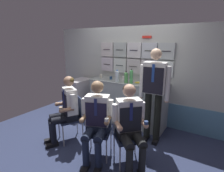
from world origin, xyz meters
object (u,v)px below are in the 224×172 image
Objects in this scene: water_bottle_blue_cap at (117,76)px; paper_cup_blue at (124,78)px; snack_banana at (139,83)px; service_trolley at (80,95)px; crew_member_standing at (154,88)px; folding_chair_right at (99,124)px; folding_chair_left at (75,114)px; crew_member_left at (66,107)px; crew_member_near_trolley at (130,123)px; folding_chair_near_trolley at (127,129)px; crew_member_right at (96,118)px.

water_bottle_blue_cap is 0.29m from paper_cup_blue.
water_bottle_blue_cap reaches higher than snack_banana.
crew_member_standing is at bearing -9.40° from service_trolley.
paper_cup_blue is 0.48m from snack_banana.
water_bottle_blue_cap is at bearing 105.47° from folding_chair_right.
folding_chair_right is at bearing -74.53° from water_bottle_blue_cap.
water_bottle_blue_cap is at bearing 70.72° from folding_chair_left.
crew_member_left is 0.74m from folding_chair_right.
service_trolley is at bearing 149.94° from crew_member_near_trolley.
folding_chair_right is 1.28m from water_bottle_blue_cap.
folding_chair_near_trolley is 0.66× the size of crew_member_near_trolley.
folding_chair_left is 0.65m from folding_chair_right.
crew_member_standing is (2.07, -0.34, 0.56)m from service_trolley.
paper_cup_blue is (0.44, 1.40, 0.34)m from crew_member_left.
crew_member_near_trolley is 7.22× the size of snack_banana.
folding_chair_right is (0.73, 0.03, -0.17)m from crew_member_left.
folding_chair_right is at bearing 177.63° from crew_member_near_trolley.
crew_member_right is at bearing -68.39° from folding_chair_right.
water_bottle_blue_cap is at bearing 162.84° from crew_member_standing.
snack_banana is at bearing 108.71° from crew_member_near_trolley.
folding_chair_left is at bearing -151.15° from crew_member_standing.
paper_cup_blue reaches higher than folding_chair_near_trolley.
folding_chair_near_trolley is 0.24m from crew_member_near_trolley.
folding_chair_left is 0.66× the size of crew_member_right.
service_trolley reaches higher than folding_chair_left.
paper_cup_blue is at bearing 74.15° from folding_chair_left.
crew_member_right is (0.78, -0.12, 0.02)m from crew_member_left.
folding_chair_right is (0.64, -0.11, 0.00)m from folding_chair_left.
folding_chair_left is at bearing 179.06° from folding_chair_near_trolley.
crew_member_near_trolley is (1.22, -0.13, 0.18)m from folding_chair_left.
snack_banana is at bearing 1.46° from service_trolley.
crew_member_left reaches higher than folding_chair_left.
crew_member_standing reaches higher than folding_chair_right.
folding_chair_left and folding_chair_near_trolley have the same top height.
folding_chair_right is 1.14m from crew_member_standing.
folding_chair_right is 10.33× the size of paper_cup_blue.
snack_banana is at bearing 82.19° from folding_chair_right.
service_trolley reaches higher than folding_chair_near_trolley.
folding_chair_left is 1.00× the size of folding_chair_near_trolley.
folding_chair_right is at bearing -97.81° from snack_banana.
water_bottle_blue_cap is at bearing 69.29° from crew_member_left.
crew_member_left is 4.73× the size of water_bottle_blue_cap.
water_bottle_blue_cap reaches higher than folding_chair_right.
crew_member_left reaches higher than folding_chair_right.
crew_member_standing reaches higher than crew_member_near_trolley.
crew_member_standing is at bearing 77.44° from folding_chair_near_trolley.
folding_chair_left is 10.33× the size of paper_cup_blue.
folding_chair_near_trolley is 0.48× the size of crew_member_standing.
water_bottle_blue_cap is (-0.30, 1.09, 0.59)m from folding_chair_right.
service_trolley is 2.18m from folding_chair_near_trolley.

